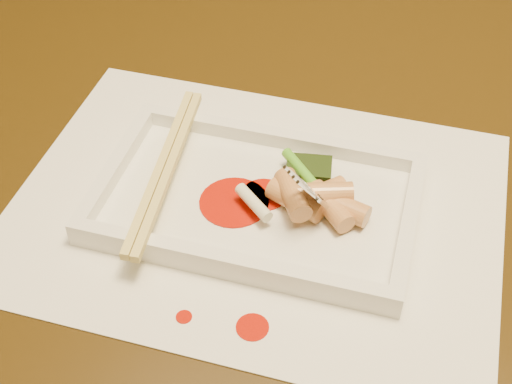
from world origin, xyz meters
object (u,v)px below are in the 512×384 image
(table, at_px, (384,199))
(chopstick_a, at_px, (161,167))
(placemat, at_px, (256,208))
(fork, at_px, (353,133))
(plate_base, at_px, (256,204))

(table, height_order, chopstick_a, chopstick_a)
(placemat, xyz_separation_m, fork, (0.07, 0.02, 0.08))
(placemat, height_order, plate_base, plate_base)
(plate_base, height_order, fork, fork)
(table, relative_size, fork, 10.00)
(placemat, distance_m, chopstick_a, 0.09)
(table, xyz_separation_m, fork, (-0.03, -0.13, 0.18))
(placemat, relative_size, fork, 2.86)
(plate_base, distance_m, fork, 0.11)
(chopstick_a, relative_size, fork, 1.42)
(plate_base, xyz_separation_m, fork, (0.07, 0.02, 0.08))
(placemat, distance_m, fork, 0.11)
(table, distance_m, plate_base, 0.20)
(chopstick_a, bearing_deg, placemat, 0.00)
(placemat, bearing_deg, chopstick_a, 180.00)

